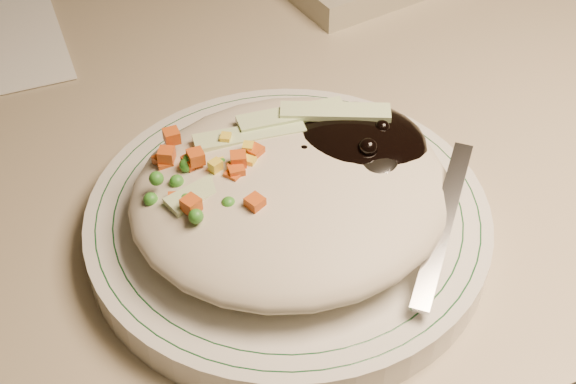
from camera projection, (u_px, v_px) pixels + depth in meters
name	position (u px, v px, depth m)	size (l,w,h in m)	color
desk	(282.00, 222.00, 0.79)	(1.40, 0.70, 0.74)	tan
plate	(288.00, 222.00, 0.50)	(0.25, 0.25, 0.02)	silver
plate_rim	(288.00, 211.00, 0.49)	(0.23, 0.23, 0.00)	#144723
meal	(295.00, 184.00, 0.47)	(0.21, 0.19, 0.05)	beige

